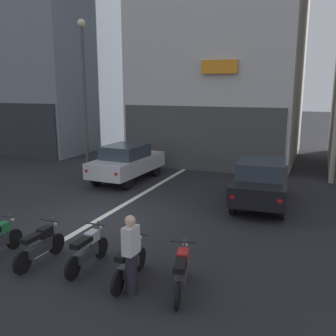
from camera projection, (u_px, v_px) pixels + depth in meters
The scene contains 12 objects.
ground_plane at pixel (99, 219), 11.89m from camera, with size 120.00×120.00×0.00m, color #232328.
lane_centre_line at pixel (170, 178), 17.31m from camera, with size 0.20×18.00×0.01m, color silver.
building_corner_left at pixel (46, 2), 25.43m from camera, with size 8.81×9.99×19.65m.
car_silver_crossing_near at pixel (127, 161), 16.59m from camera, with size 1.92×4.17×1.64m.
car_black_parked_kerbside at pixel (261, 181), 13.15m from camera, with size 2.05×4.22×1.64m.
car_blue_down_street at pixel (228, 141), 23.09m from camera, with size 1.91×4.16×1.64m.
street_lamp at pixel (84, 83), 17.15m from camera, with size 0.36×0.36×7.08m.
motorcycle_black_row_left_mid at pixel (40, 245), 8.87m from camera, with size 0.55×1.67×0.98m.
motorcycle_silver_row_centre at pixel (88, 249), 8.62m from camera, with size 0.55×1.67×0.98m.
motorcycle_white_row_right_mid at pixel (130, 261), 8.02m from camera, with size 0.55×1.67×0.98m.
motorcycle_red_row_rightmost at pixel (182, 271), 7.58m from camera, with size 0.57×1.64×0.98m.
person_by_motorcycles at pixel (131, 254), 7.45m from camera, with size 0.25×0.38×1.67m.
Camera 1 is at (6.33, -9.59, 4.11)m, focal length 39.99 mm.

